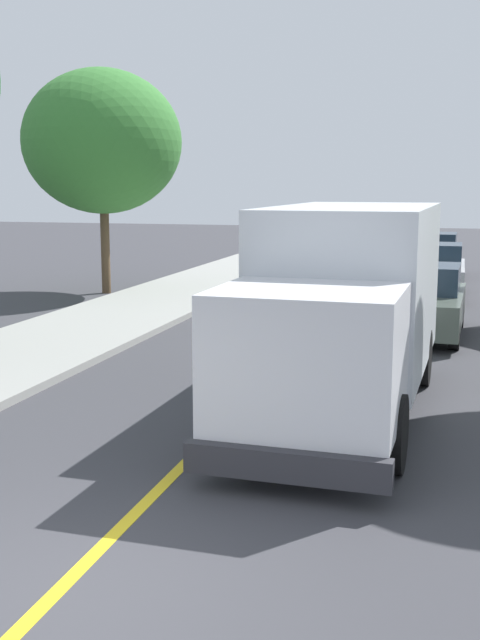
# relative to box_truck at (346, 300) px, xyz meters

# --- Properties ---
(ground_plane) EXTENTS (120.00, 120.00, 0.00)m
(ground_plane) POSITION_rel_box_truck_xyz_m (-1.61, -6.51, -1.77)
(ground_plane) COLOR #38383D
(centre_line_yellow) EXTENTS (0.16, 56.00, 0.01)m
(centre_line_yellow) POSITION_rel_box_truck_xyz_m (-1.61, 3.49, -1.76)
(centre_line_yellow) COLOR gold
(centre_line_yellow) RESTS_ON ground
(box_truck) EXTENTS (2.59, 7.24, 3.20)m
(box_truck) POSITION_rel_box_truck_xyz_m (0.00, 0.00, 0.00)
(box_truck) COLOR silver
(box_truck) RESTS_ON ground
(parked_car_near) EXTENTS (1.93, 4.45, 1.67)m
(parked_car_near) POSITION_rel_box_truck_xyz_m (0.89, 6.72, -0.97)
(parked_car_near) COLOR #4C564C
(parked_car_near) RESTS_ON ground
(parked_car_mid) EXTENTS (1.80, 4.40, 1.67)m
(parked_car_mid) POSITION_rel_box_truck_xyz_m (0.93, 13.55, -0.97)
(parked_car_mid) COLOR #B7B7BC
(parked_car_mid) RESTS_ON ground
(parked_car_far) EXTENTS (1.90, 4.44, 1.67)m
(parked_car_far) POSITION_rel_box_truck_xyz_m (0.71, 19.14, -0.97)
(parked_car_far) COLOR black
(parked_car_far) RESTS_ON ground
(street_tree_down_block) EXTENTS (5.06, 5.06, 7.14)m
(street_tree_down_block) POSITION_rel_box_truck_xyz_m (-9.46, 11.46, 3.09)
(street_tree_down_block) COLOR brown
(street_tree_down_block) RESTS_ON ground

